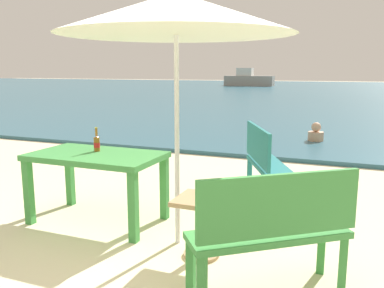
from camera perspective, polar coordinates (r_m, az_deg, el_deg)
The scene contains 9 objects.
sea_water at distance 32.34m, azimuth 19.04°, elevation 7.00°, with size 120.00×50.00×0.08m, color #2D6075.
picnic_table_green at distance 4.48m, azimuth -13.26°, elevation -2.66°, with size 1.40×0.80×0.76m.
beer_bottle_amber at distance 4.55m, azimuth -13.23°, elevation 0.16°, with size 0.07×0.07×0.26m.
patio_umbrella at distance 3.71m, azimuth -2.24°, elevation 17.77°, with size 2.10×2.10×2.30m.
side_table_wood at distance 3.63m, azimuth 1.35°, elevation -10.39°, with size 0.44×0.44×0.54m.
bench_teal_center at distance 5.15m, azimuth 10.14°, elevation -2.08°, with size 0.84×1.24×0.95m.
bench_green_left at distance 3.00m, azimuth 11.32°, elevation -11.30°, with size 1.17×1.02×0.95m.
swimmer_person at distance 9.45m, azimuth 16.99°, elevation 1.41°, with size 0.34×0.34×0.41m.
boat_cargo_ship at distance 40.23m, azimuth 7.93°, elevation 8.96°, with size 4.73×1.29×1.72m.
Camera 1 is at (1.70, -2.26, 1.64)m, focal length 37.98 mm.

